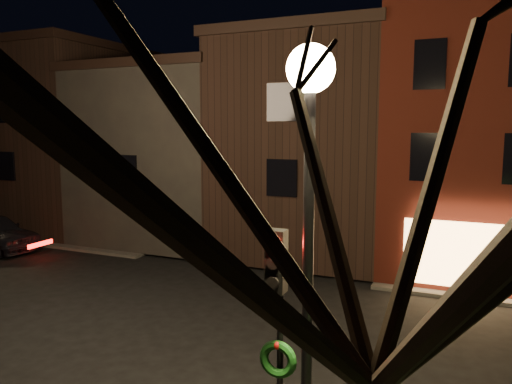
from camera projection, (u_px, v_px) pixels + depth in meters
ground at (169, 317)px, 14.79m from camera, size 120.00×120.00×0.00m
sidewalk_far_left at (99, 195)px, 40.92m from camera, size 30.00×30.00×0.12m
corner_building at (474, 132)px, 19.51m from camera, size 6.50×8.50×10.50m
row_building_a at (321, 144)px, 23.11m from camera, size 7.30×10.30×9.40m
row_building_b at (186, 152)px, 26.07m from camera, size 7.80×10.30×8.40m
row_building_c at (79, 136)px, 28.86m from camera, size 7.30×10.30×9.90m
street_lamp_near at (309, 160)px, 6.21m from camera, size 0.60×0.60×6.48m
traffic_signal at (278, 321)px, 7.20m from camera, size 0.58×0.38×4.05m
bare_tree_right at (384, 42)px, 3.30m from camera, size 6.40×6.40×8.50m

